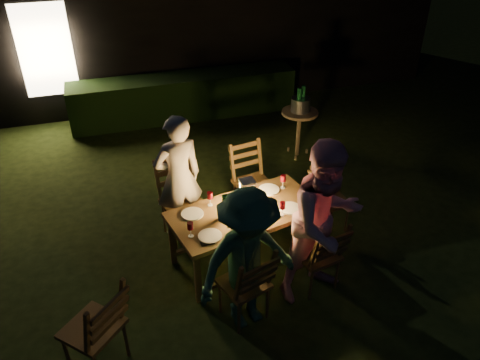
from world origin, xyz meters
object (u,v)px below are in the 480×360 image
object	(u,v)px
chair_far_right	(252,193)
bottle_table	(225,206)
person_opp_left	(248,261)
chair_near_right	(317,266)
person_opp_right	(325,222)
person_house_side	(179,178)
chair_near_left	(245,295)
bottle_bucket_a	(299,103)
side_table	(300,117)
bottle_bucket_b	(303,100)
dining_table	(245,215)
chair_spare	(97,341)
chair_far_left	(183,214)
ice_bucket	(300,105)
lantern	(247,195)
chair_end	(329,210)

from	to	relation	value
chair_far_right	bottle_table	xyz separation A→B (m)	(-0.62, -0.92, 0.53)
person_opp_left	bottle_table	bearing A→B (deg)	76.29
chair_near_right	person_opp_right	xyz separation A→B (m)	(0.01, -0.05, 0.62)
chair_near_right	person_house_side	bearing A→B (deg)	120.09
chair_near_left	bottle_bucket_a	xyz separation A→B (m)	(1.84, 2.97, 0.64)
person_opp_right	side_table	xyz separation A→B (m)	(1.00, 2.88, -0.22)
side_table	bottle_bucket_a	distance (m)	0.26
chair_near_left	person_opp_right	world-z (taller)	person_opp_right
bottle_table	bottle_bucket_b	xyz separation A→B (m)	(1.90, 2.26, 0.10)
chair_near_right	bottle_bucket_a	xyz separation A→B (m)	(0.96, 2.79, 0.65)
person_opp_right	person_opp_left	size ratio (longest dim) A/B	1.15
dining_table	chair_spare	bearing A→B (deg)	-161.88
chair_far_left	person_opp_right	bearing A→B (deg)	119.68
person_opp_right	bottle_table	world-z (taller)	person_opp_right
chair_near_left	chair_far_right	world-z (taller)	chair_far_right
ice_bucket	bottle_bucket_b	xyz separation A→B (m)	(0.05, 0.04, 0.05)
lantern	side_table	xyz separation A→B (m)	(1.57, 2.11, -0.17)
person_opp_right	ice_bucket	distance (m)	3.04
person_opp_left	bottle_bucket_a	distance (m)	3.53
chair_end	bottle_bucket_b	size ratio (longest dim) A/B	2.81
chair_far_left	side_table	xyz separation A→B (m)	(2.21, 1.50, 0.36)
dining_table	chair_far_right	xyz separation A→B (m)	(0.38, 0.87, -0.33)
chair_near_left	lantern	size ratio (longest dim) A/B	2.76
chair_far_left	bottle_table	size ratio (longest dim) A/B	3.80
chair_end	person_house_side	size ratio (longest dim) A/B	0.55
person_house_side	bottle_bucket_b	bearing A→B (deg)	-158.47
bottle_bucket_a	bottle_bucket_b	xyz separation A→B (m)	(0.10, 0.08, 0.00)
dining_table	bottle_bucket_b	xyz separation A→B (m)	(1.66, 2.21, 0.31)
chair_end	person_house_side	xyz separation A→B (m)	(-1.81, 0.45, 0.54)
chair_end	side_table	distance (m)	1.99
person_opp_left	bottle_bucket_b	xyz separation A→B (m)	(1.93, 3.10, 0.15)
chair_near_left	chair_near_right	bearing A→B (deg)	-5.97
chair_near_left	person_house_side	xyz separation A→B (m)	(-0.33, 1.56, 0.52)
chair_end	bottle_bucket_b	bearing A→B (deg)	162.67
chair_near_right	side_table	size ratio (longest dim) A/B	1.22
chair_near_left	chair_end	distance (m)	1.85
ice_bucket	bottle_bucket_a	size ratio (longest dim) A/B	0.94
bottle_table	lantern	bearing A→B (deg)	21.38
chair_far_right	side_table	distance (m)	1.83
chair_end	chair_far_right	bearing A→B (deg)	-130.83
bottle_table	chair_spare	bearing A→B (deg)	-147.41
chair_end	lantern	world-z (taller)	lantern
chair_near_right	chair_end	world-z (taller)	chair_near_right
chair_spare	person_opp_right	size ratio (longest dim) A/B	0.57
chair_spare	bottle_bucket_a	xyz separation A→B (m)	(3.28, 3.12, 0.62)
chair_far_left	person_opp_left	bearing A→B (deg)	90.20
person_opp_right	bottle_bucket_b	world-z (taller)	person_opp_right
person_opp_right	person_opp_left	xyz separation A→B (m)	(-0.88, -0.19, -0.12)
ice_bucket	bottle_bucket_a	world-z (taller)	bottle_bucket_a
person_house_side	chair_end	bearing A→B (deg)	154.07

